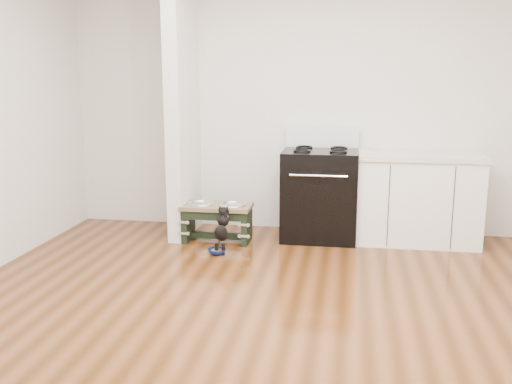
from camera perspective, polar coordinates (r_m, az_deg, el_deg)
name	(u,v)px	position (r m, az deg, el deg)	size (l,w,h in m)	color
ground	(264,323)	(4.04, 0.85, -12.93)	(5.00, 5.00, 0.00)	#47250C
room_shell	(265,85)	(3.67, 0.93, 10.68)	(5.00, 5.00, 5.00)	silver
partition_wall	(183,107)	(5.99, -7.32, 8.45)	(0.15, 0.80, 2.70)	silver
oven_range	(320,193)	(5.92, 6.40, -0.08)	(0.76, 0.69, 1.14)	black
cabinet_run	(417,198)	(5.98, 15.82, -0.60)	(1.24, 0.64, 0.91)	white
dog_feeder	(217,215)	(5.81, -3.92, -2.34)	(0.70, 0.37, 0.40)	black
puppy	(222,228)	(5.49, -3.42, -3.61)	(0.12, 0.36, 0.43)	black
floor_bowl	(217,251)	(5.46, -3.93, -5.95)	(0.18, 0.18, 0.05)	#0C1A55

